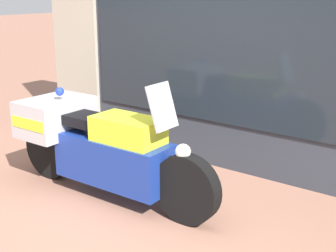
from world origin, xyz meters
TOP-DOWN VIEW (x-y plane):
  - ground_plane at (0.00, 0.00)m, footprint 60.00×60.00m
  - shop_building at (-0.38, 2.00)m, footprint 5.76×0.55m
  - window_display at (0.34, 2.03)m, footprint 4.49×0.30m
  - paramedic_motorcycle at (-0.75, 0.44)m, footprint 2.45×0.75m

SIDE VIEW (x-z plane):
  - ground_plane at x=0.00m, z-range 0.00..0.00m
  - window_display at x=0.34m, z-range -0.52..1.46m
  - paramedic_motorcycle at x=-0.75m, z-range -0.08..1.15m
  - shop_building at x=-0.38m, z-range 0.01..3.32m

